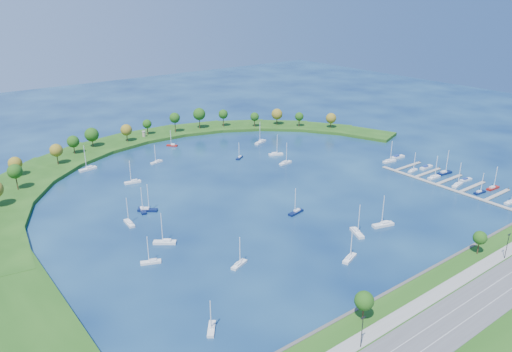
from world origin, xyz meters
TOP-DOWN VIEW (x-y plane):
  - ground at (0.00, 0.00)m, footprint 700.00×700.00m
  - south_shoreline at (0.03, -122.88)m, footprint 420.00×43.10m
  - breakwater at (-46.33, 48.72)m, footprint 286.74×247.64m
  - breakwater_trees at (-18.99, 86.02)m, footprint 243.43×90.26m
  - harbor_tower at (-6.66, 114.63)m, footprint 2.60×2.60m
  - dock_system at (85.30, -61.00)m, footprint 24.28×82.00m
  - moored_boat_0 at (-64.02, -24.95)m, footprint 8.77×7.58m
  - moored_boat_1 at (-21.82, 66.12)m, footprint 7.92×3.69m
  - moored_boat_2 at (-46.53, 44.56)m, footprint 8.86×3.90m
  - moored_boat_3 at (-50.31, -56.87)m, footprint 8.10×4.83m
  - moored_boat_4 at (-75.28, -35.41)m, footprint 7.84×4.93m
  - moored_boat_5 at (-3.30, -35.74)m, footprint 8.81×3.85m
  - moored_boat_6 at (-55.96, 7.65)m, footprint 8.51×7.73m
  - moored_boat_7 at (3.39, -66.29)m, footprint 6.21×9.63m
  - moored_boat_8 at (21.51, 42.97)m, footprint 6.94×5.25m
  - moored_boat_9 at (-58.18, 78.55)m, footprint 10.22×4.18m
  - moored_boat_10 at (-14.62, -78.64)m, footprint 8.71×5.02m
  - moored_boat_11 at (-78.13, -81.54)m, footprint 6.14×7.09m
  - moored_boat_12 at (51.29, 60.38)m, footprint 10.32×5.94m
  - moored_boat_13 at (-68.26, -0.16)m, footprint 2.99×8.51m
  - moored_boat_14 at (-57.88, 8.77)m, footprint 4.16×8.58m
  - moored_boat_15 at (1.27, 89.95)m, footprint 6.21×6.85m
  - moored_boat_16 at (18.05, -68.20)m, footprint 10.16×5.34m
  - moored_boat_17 at (42.96, 34.62)m, footprint 9.19×5.59m
  - moored_boat_18 at (37.24, 18.79)m, footprint 8.87×3.50m
  - docked_boat_0 at (85.54, -89.64)m, footprint 7.56×2.98m
  - docked_boat_2 at (85.54, -74.11)m, footprint 7.51×2.85m
  - docked_boat_3 at (96.02, -75.28)m, footprint 8.35×2.86m
  - docked_boat_4 at (85.51, -61.78)m, footprint 8.89×3.77m
  - docked_boat_5 at (95.99, -60.33)m, footprint 8.03×2.96m
  - docked_boat_6 at (85.51, -47.96)m, footprint 8.70×2.61m
  - docked_boat_7 at (96.00, -47.65)m, footprint 9.63×3.80m
  - docked_boat_8 at (85.53, -34.49)m, footprint 7.73×3.03m
  - docked_boat_9 at (95.96, -35.93)m, footprint 9.40×2.88m
  - docked_boat_10 at (87.91, -16.30)m, footprint 8.94×3.61m
  - docked_boat_11 at (97.86, -14.46)m, footprint 10.00×3.80m

SIDE VIEW (x-z plane):
  - ground at x=0.00m, z-range 0.00..0.00m
  - dock_system at x=85.30m, z-range -0.45..1.15m
  - docked_boat_5 at x=95.99m, z-range -0.21..1.39m
  - docked_boat_9 at x=95.96m, z-range -0.25..1.65m
  - docked_boat_11 at x=97.86m, z-range -0.26..1.73m
  - moored_boat_8 at x=21.51m, z-range -4.24..5.96m
  - moored_boat_15 at x=1.27m, z-range -4.45..6.19m
  - docked_boat_2 at x=85.54m, z-range -4.52..6.26m
  - docked_boat_0 at x=85.54m, z-range -4.53..6.28m
  - moored_boat_11 at x=-78.13m, z-range -4.54..6.29m
  - docked_boat_8 at x=85.53m, z-range -4.65..6.41m
  - moored_boat_4 at x=-75.28m, z-range -4.71..6.48m
  - moored_boat_1 at x=-21.82m, z-range -4.73..6.50m
  - moored_boat_3 at x=-50.31m, z-range -4.86..6.65m
  - docked_boat_3 at x=96.02m, z-range -5.13..6.94m
  - moored_boat_14 at x=-57.88m, z-range -5.17..6.99m
  - moored_boat_13 at x=-68.26m, z-range -5.22..7.05m
  - moored_boat_10 at x=-14.62m, z-range -5.26..7.09m
  - moored_boat_5 at x=-3.30m, z-range -5.35..7.19m
  - moored_boat_2 at x=-46.53m, z-range -5.37..7.22m
  - docked_boat_4 at x=85.51m, z-range -5.41..7.26m
  - moored_boat_18 at x=37.24m, z-range -5.42..7.27m
  - docked_boat_6 at x=85.51m, z-range -5.43..7.29m
  - docked_boat_10 at x=87.91m, z-range -5.46..7.32m
  - moored_boat_17 at x=42.96m, z-range -5.60..7.48m
  - moored_boat_6 at x=-55.96m, z-range -5.67..7.56m
  - moored_boat_0 at x=-64.02m, z-range -5.75..7.64m
  - docked_boat_7 at x=96.00m, z-range -5.93..7.85m
  - moored_boat_7 at x=3.39m, z-range -5.93..7.85m
  - moored_boat_16 at x=18.05m, z-range -6.21..8.17m
  - breakwater at x=-46.33m, z-range -0.01..1.99m
  - moored_boat_9 at x=-58.18m, z-range -6.30..8.28m
  - moored_boat_12 at x=51.29m, z-range -6.33..8.32m
  - south_shoreline at x=0.03m, z-range -4.80..6.80m
  - harbor_tower at x=-6.66m, z-range 2.05..6.01m
  - breakwater_trees at x=-18.99m, z-range 3.02..18.08m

